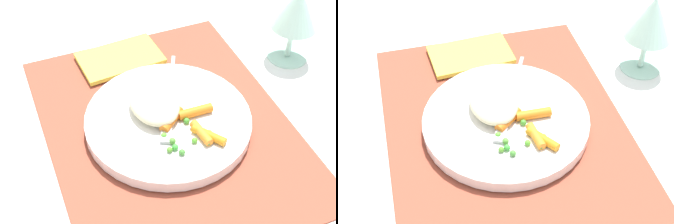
{
  "view_description": "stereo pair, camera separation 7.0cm",
  "coord_description": "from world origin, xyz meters",
  "views": [
    {
      "loc": [
        0.49,
        -0.2,
        0.56
      ],
      "look_at": [
        0.0,
        0.0,
        0.04
      ],
      "focal_mm": 52.78,
      "sensor_mm": 36.0,
      "label": 1
    },
    {
      "loc": [
        0.52,
        -0.13,
        0.56
      ],
      "look_at": [
        0.0,
        0.0,
        0.04
      ],
      "focal_mm": 52.78,
      "sensor_mm": 36.0,
      "label": 2
    }
  ],
  "objects": [
    {
      "name": "placemat",
      "position": [
        0.0,
        0.0,
        0.0
      ],
      "size": [
        0.48,
        0.37,
        0.01
      ],
      "primitive_type": "cube",
      "color": "#9E4733",
      "rests_on": "ground_plane"
    },
    {
      "name": "napkin",
      "position": [
        -0.18,
        -0.02,
        0.01
      ],
      "size": [
        0.1,
        0.15,
        0.01
      ],
      "primitive_type": "cube",
      "rotation": [
        0.0,
        0.0,
        0.07
      ],
      "color": "#EAE54C",
      "rests_on": "placemat"
    },
    {
      "name": "ground_plane",
      "position": [
        0.0,
        0.0,
        0.0
      ],
      "size": [
        2.4,
        2.4,
        0.0
      ],
      "primitive_type": "plane",
      "color": "white"
    },
    {
      "name": "fork",
      "position": [
        -0.02,
        0.01,
        0.03
      ],
      "size": [
        0.18,
        0.1,
        0.01
      ],
      "color": "#B8B8B8",
      "rests_on": "plate"
    },
    {
      "name": "pea_scatter",
      "position": [
        0.05,
        0.0,
        0.03
      ],
      "size": [
        0.09,
        0.07,
        0.01
      ],
      "color": "#5BB731",
      "rests_on": "plate"
    },
    {
      "name": "plate",
      "position": [
        0.0,
        0.0,
        0.02
      ],
      "size": [
        0.26,
        0.26,
        0.02
      ],
      "primitive_type": "cylinder",
      "color": "white",
      "rests_on": "placemat"
    },
    {
      "name": "wine_glass",
      "position": [
        -0.09,
        0.27,
        0.1
      ],
      "size": [
        0.08,
        0.08,
        0.14
      ],
      "color": "#B2E0CC",
      "rests_on": "ground_plane"
    },
    {
      "name": "rice_mound",
      "position": [
        -0.02,
        -0.01,
        0.04
      ],
      "size": [
        0.1,
        0.07,
        0.03
      ],
      "primitive_type": "ellipsoid",
      "color": "beige",
      "rests_on": "plate"
    },
    {
      "name": "carrot_portion",
      "position": [
        0.03,
        0.03,
        0.03
      ],
      "size": [
        0.1,
        0.09,
        0.01
      ],
      "color": "orange",
      "rests_on": "plate"
    }
  ]
}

